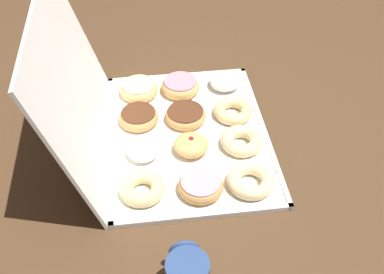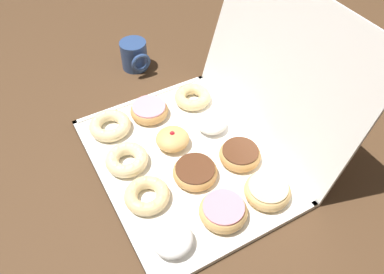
{
  "view_description": "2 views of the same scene",
  "coord_description": "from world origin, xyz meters",
  "px_view_note": "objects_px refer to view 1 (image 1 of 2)",
  "views": [
    {
      "loc": [
        -0.93,
        0.11,
        0.88
      ],
      "look_at": [
        -0.03,
        -0.01,
        0.03
      ],
      "focal_mm": 44.13,
      "sensor_mm": 36.0,
      "label": 1
    },
    {
      "loc": [
        0.57,
        -0.29,
        0.8
      ],
      "look_at": [
        -0.02,
        0.04,
        0.06
      ],
      "focal_mm": 36.19,
      "sensor_mm": 36.0,
      "label": 2
    }
  ],
  "objects_px": {
    "donut_box": "(188,136)",
    "powdered_filled_donut_9": "(143,150)",
    "chocolate_frosted_donut_10": "(139,117)",
    "cruller_donut_2": "(233,110)",
    "glazed_ring_donut_11": "(139,89)",
    "pink_frosted_donut_4": "(201,185)",
    "jelly_filled_donut_5": "(192,145)",
    "cruller_donut_1": "(242,140)",
    "powdered_filled_donut_3": "(225,81)",
    "cruller_donut_8": "(142,188)",
    "cruller_donut_0": "(251,180)",
    "chocolate_frosted_donut_6": "(187,115)",
    "pink_frosted_donut_7": "(179,86)"
  },
  "relations": [
    {
      "from": "donut_box",
      "to": "powdered_filled_donut_9",
      "type": "distance_m",
      "value": 0.14
    },
    {
      "from": "chocolate_frosted_donut_10",
      "to": "cruller_donut_2",
      "type": "bearing_deg",
      "value": -90.74
    },
    {
      "from": "donut_box",
      "to": "glazed_ring_donut_11",
      "type": "bearing_deg",
      "value": 32.26
    },
    {
      "from": "powdered_filled_donut_9",
      "to": "glazed_ring_donut_11",
      "type": "relative_size",
      "value": 0.74
    },
    {
      "from": "pink_frosted_donut_4",
      "to": "powdered_filled_donut_9",
      "type": "height_order",
      "value": "powdered_filled_donut_9"
    },
    {
      "from": "cruller_donut_2",
      "to": "jelly_filled_donut_5",
      "type": "bearing_deg",
      "value": 133.98
    },
    {
      "from": "cruller_donut_1",
      "to": "powdered_filled_donut_9",
      "type": "relative_size",
      "value": 1.34
    },
    {
      "from": "powdered_filled_donut_3",
      "to": "chocolate_frosted_donut_10",
      "type": "height_order",
      "value": "powdered_filled_donut_3"
    },
    {
      "from": "donut_box",
      "to": "powdered_filled_donut_3",
      "type": "relative_size",
      "value": 6.03
    },
    {
      "from": "donut_box",
      "to": "chocolate_frosted_donut_10",
      "type": "distance_m",
      "value": 0.15
    },
    {
      "from": "pink_frosted_donut_4",
      "to": "chocolate_frosted_donut_10",
      "type": "xyz_separation_m",
      "value": [
        0.27,
        0.13,
        0.0
      ]
    },
    {
      "from": "cruller_donut_2",
      "to": "cruller_donut_8",
      "type": "height_order",
      "value": "cruller_donut_8"
    },
    {
      "from": "donut_box",
      "to": "powdered_filled_donut_3",
      "type": "height_order",
      "value": "powdered_filled_donut_3"
    },
    {
      "from": "cruller_donut_8",
      "to": "cruller_donut_2",
      "type": "bearing_deg",
      "value": -46.35
    },
    {
      "from": "powdered_filled_donut_9",
      "to": "chocolate_frosted_donut_10",
      "type": "xyz_separation_m",
      "value": [
        0.13,
        0.01,
        -0.0
      ]
    },
    {
      "from": "glazed_ring_donut_11",
      "to": "cruller_donut_0",
      "type": "bearing_deg",
      "value": -147.48
    },
    {
      "from": "cruller_donut_0",
      "to": "powdered_filled_donut_3",
      "type": "distance_m",
      "value": 0.4
    },
    {
      "from": "cruller_donut_1",
      "to": "glazed_ring_donut_11",
      "type": "distance_m",
      "value": 0.36
    },
    {
      "from": "powdered_filled_donut_3",
      "to": "chocolate_frosted_donut_10",
      "type": "relative_size",
      "value": 0.84
    },
    {
      "from": "cruller_donut_1",
      "to": "chocolate_frosted_donut_6",
      "type": "height_order",
      "value": "cruller_donut_1"
    },
    {
      "from": "powdered_filled_donut_3",
      "to": "jelly_filled_donut_5",
      "type": "xyz_separation_m",
      "value": [
        -0.26,
        0.13,
        0.0
      ]
    },
    {
      "from": "pink_frosted_donut_4",
      "to": "jelly_filled_donut_5",
      "type": "bearing_deg",
      "value": 1.58
    },
    {
      "from": "powdered_filled_donut_3",
      "to": "chocolate_frosted_donut_10",
      "type": "distance_m",
      "value": 0.29
    },
    {
      "from": "cruller_donut_0",
      "to": "cruller_donut_1",
      "type": "xyz_separation_m",
      "value": [
        0.14,
        -0.01,
        0.0
      ]
    },
    {
      "from": "cruller_donut_0",
      "to": "glazed_ring_donut_11",
      "type": "height_order",
      "value": "glazed_ring_donut_11"
    },
    {
      "from": "cruller_donut_0",
      "to": "cruller_donut_8",
      "type": "relative_size",
      "value": 1.06
    },
    {
      "from": "cruller_donut_2",
      "to": "cruller_donut_0",
      "type": "bearing_deg",
      "value": 178.41
    },
    {
      "from": "cruller_donut_2",
      "to": "chocolate_frosted_donut_10",
      "type": "distance_m",
      "value": 0.26
    },
    {
      "from": "cruller_donut_2",
      "to": "jelly_filled_donut_5",
      "type": "distance_m",
      "value": 0.18
    },
    {
      "from": "jelly_filled_donut_5",
      "to": "glazed_ring_donut_11",
      "type": "xyz_separation_m",
      "value": [
        0.26,
        0.13,
        -0.0
      ]
    },
    {
      "from": "cruller_donut_8",
      "to": "chocolate_frosted_donut_10",
      "type": "height_order",
      "value": "chocolate_frosted_donut_10"
    },
    {
      "from": "chocolate_frosted_donut_6",
      "to": "cruller_donut_1",
      "type": "bearing_deg",
      "value": -132.82
    },
    {
      "from": "donut_box",
      "to": "jelly_filled_donut_5",
      "type": "distance_m",
      "value": 0.07
    },
    {
      "from": "powdered_filled_donut_3",
      "to": "cruller_donut_8",
      "type": "distance_m",
      "value": 0.47
    },
    {
      "from": "chocolate_frosted_donut_10",
      "to": "donut_box",
      "type": "bearing_deg",
      "value": -117.92
    },
    {
      "from": "cruller_donut_8",
      "to": "powdered_filled_donut_9",
      "type": "height_order",
      "value": "powdered_filled_donut_9"
    },
    {
      "from": "powdered_filled_donut_3",
      "to": "pink_frosted_donut_4",
      "type": "relative_size",
      "value": 0.84
    },
    {
      "from": "cruller_donut_8",
      "to": "powdered_filled_donut_3",
      "type": "bearing_deg",
      "value": -34.58
    },
    {
      "from": "cruller_donut_2",
      "to": "cruller_donut_8",
      "type": "xyz_separation_m",
      "value": [
        -0.25,
        0.27,
        0.0
      ]
    },
    {
      "from": "jelly_filled_donut_5",
      "to": "pink_frosted_donut_7",
      "type": "bearing_deg",
      "value": 1.36
    },
    {
      "from": "jelly_filled_donut_5",
      "to": "chocolate_frosted_donut_6",
      "type": "bearing_deg",
      "value": -1.06
    },
    {
      "from": "cruller_donut_0",
      "to": "glazed_ring_donut_11",
      "type": "bearing_deg",
      "value": 32.52
    },
    {
      "from": "pink_frosted_donut_4",
      "to": "chocolate_frosted_donut_6",
      "type": "bearing_deg",
      "value": 0.33
    },
    {
      "from": "jelly_filled_donut_5",
      "to": "pink_frosted_donut_7",
      "type": "distance_m",
      "value": 0.25
    },
    {
      "from": "jelly_filled_donut_5",
      "to": "cruller_donut_8",
      "type": "height_order",
      "value": "jelly_filled_donut_5"
    },
    {
      "from": "cruller_donut_2",
      "to": "glazed_ring_donut_11",
      "type": "height_order",
      "value": "glazed_ring_donut_11"
    },
    {
      "from": "powdered_filled_donut_3",
      "to": "pink_frosted_donut_7",
      "type": "distance_m",
      "value": 0.14
    },
    {
      "from": "cruller_donut_8",
      "to": "glazed_ring_donut_11",
      "type": "xyz_separation_m",
      "value": [
        0.38,
        -0.01,
        0.0
      ]
    },
    {
      "from": "pink_frosted_donut_4",
      "to": "donut_box",
      "type": "bearing_deg",
      "value": 1.65
    },
    {
      "from": "chocolate_frosted_donut_6",
      "to": "powdered_filled_donut_9",
      "type": "height_order",
      "value": "powdered_filled_donut_9"
    }
  ]
}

